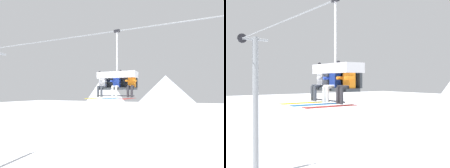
# 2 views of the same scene
# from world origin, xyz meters

# --- Properties ---
(mountain_peak_west) EXTENTS (17.79, 17.79, 13.46)m
(mountain_peak_west) POSITION_xyz_m (-23.11, 52.07, 6.73)
(mountain_peak_west) COLOR white
(mountain_peak_west) RESTS_ON ground_plane
(mountain_peak_central) EXTENTS (23.35, 23.35, 11.47)m
(mountain_peak_central) POSITION_xyz_m (-1.07, 52.08, 5.74)
(mountain_peak_central) COLOR silver
(mountain_peak_central) RESTS_ON ground_plane
(lift_cable) EXTENTS (17.92, 0.05, 0.05)m
(lift_cable) POSITION_xyz_m (-0.69, -0.80, 8.51)
(lift_cable) COLOR gray
(chairlift_chair) EXTENTS (1.89, 0.74, 3.20)m
(chairlift_chair) POSITION_xyz_m (1.18, -0.73, 6.26)
(chairlift_chair) COLOR #33383D
(skier_white) EXTENTS (0.48, 1.70, 1.34)m
(skier_white) POSITION_xyz_m (0.45, -0.94, 5.96)
(skier_white) COLOR silver
(skier_blue) EXTENTS (0.48, 1.70, 1.34)m
(skier_blue) POSITION_xyz_m (1.19, -0.94, 5.96)
(skier_blue) COLOR #2847B7
(skier_orange) EXTENTS (0.46, 1.70, 1.23)m
(skier_orange) POSITION_xyz_m (1.92, -0.95, 5.94)
(skier_orange) COLOR orange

